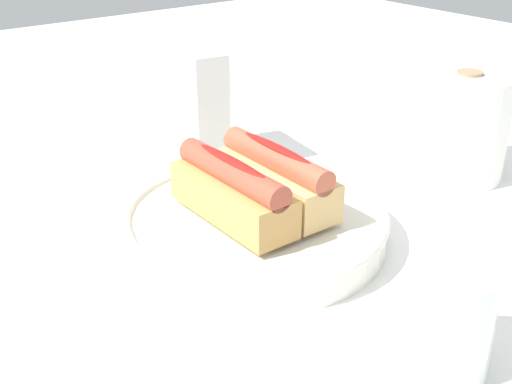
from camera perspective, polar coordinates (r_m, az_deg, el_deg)
ground_plane at (r=0.68m, az=0.24°, el=-4.02°), size 2.40×2.40×0.00m
serving_bowl at (r=0.67m, az=0.00°, el=-2.82°), size 0.27×0.27×0.04m
hotdog_front at (r=0.63m, az=-2.01°, el=-0.00°), size 0.15×0.05×0.06m
hotdog_back at (r=0.66m, az=1.92°, el=1.23°), size 0.15×0.05×0.06m
water_glass at (r=0.51m, az=16.36°, el=-11.04°), size 0.07×0.07×0.09m
paper_towel_roll at (r=0.84m, az=17.63°, el=5.50°), size 0.11×0.11×0.13m
napkin_box at (r=0.85m, az=-5.22°, el=7.56°), size 0.12×0.06×0.15m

